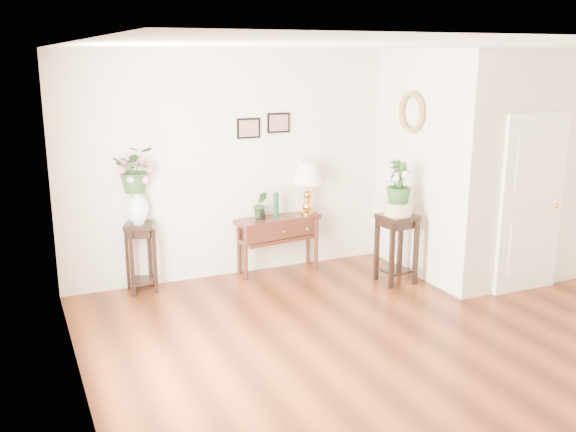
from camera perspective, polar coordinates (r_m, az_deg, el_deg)
floor at (r=6.40m, az=11.16°, el=-11.34°), size 6.00×5.50×0.02m
ceiling at (r=5.80m, az=12.51°, el=14.55°), size 6.00×5.50×0.02m
wall_back at (r=8.29m, az=0.70°, el=4.92°), size 6.00×0.02×2.80m
wall_left at (r=4.89m, az=-18.22°, el=-2.32°), size 0.02×5.50×2.80m
partition at (r=8.59m, az=16.38°, el=4.68°), size 1.80×1.95×2.80m
door at (r=7.94m, az=20.83°, el=1.01°), size 0.90×0.05×2.10m
art_print_left at (r=7.96m, az=-3.53°, el=7.79°), size 0.30×0.02×0.25m
art_print_right at (r=8.10m, az=-0.85°, el=8.28°), size 0.30×0.02×0.25m
wall_ornament at (r=8.04m, az=10.93°, el=9.06°), size 0.07×0.51×0.51m
console_table at (r=8.23m, az=-0.91°, el=-2.56°), size 1.13×0.51×0.73m
table_lamp at (r=8.22m, az=1.74°, el=2.56°), size 0.42×0.42×0.68m
green_vase at (r=8.08m, az=-1.06°, el=1.06°), size 0.09×0.09×0.32m
potted_plant at (r=8.00m, az=-2.47°, el=0.90°), size 0.20×0.17×0.34m
plant_stand_a at (r=7.73m, az=-12.94°, el=-3.62°), size 0.41×0.41×0.83m
porcelain_vase at (r=7.56m, az=-13.21°, el=1.01°), size 0.27×0.27×0.41m
lily_arrangement at (r=7.48m, az=-13.40°, el=4.34°), size 0.58×0.53×0.54m
plant_stand_b at (r=7.95m, az=9.59°, el=-2.87°), size 0.45×0.45×0.85m
ceramic_bowl at (r=7.82m, az=9.74°, el=0.68°), size 0.36×0.36×0.15m
narcissus at (r=7.76m, az=9.84°, el=2.92°), size 0.35×0.35×0.54m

